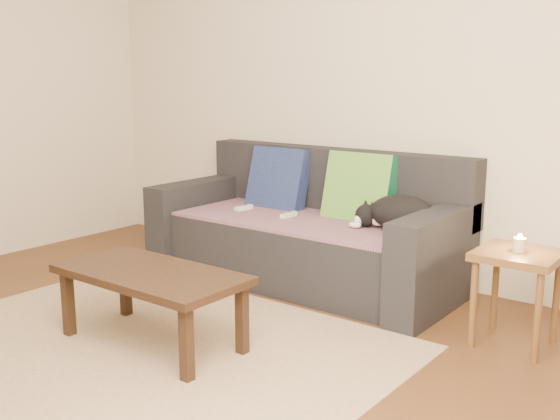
{
  "coord_description": "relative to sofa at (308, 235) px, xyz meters",
  "views": [
    {
      "loc": [
        2.47,
        -1.96,
        1.36
      ],
      "look_at": [
        0.05,
        1.2,
        0.55
      ],
      "focal_mm": 42.0,
      "sensor_mm": 36.0,
      "label": 1
    }
  ],
  "objects": [
    {
      "name": "ground",
      "position": [
        0.0,
        -1.57,
        -0.31
      ],
      "size": [
        4.5,
        4.5,
        0.0
      ],
      "primitive_type": "plane",
      "color": "brown",
      "rests_on": "ground"
    },
    {
      "name": "back_wall",
      "position": [
        0.0,
        0.43,
        0.99
      ],
      "size": [
        4.5,
        0.04,
        2.6
      ],
      "primitive_type": "cube",
      "color": "beige",
      "rests_on": "ground"
    },
    {
      "name": "sofa",
      "position": [
        0.0,
        0.0,
        0.0
      ],
      "size": [
        2.1,
        0.94,
        0.87
      ],
      "color": "#232328",
      "rests_on": "ground"
    },
    {
      "name": "throw_blanket",
      "position": [
        0.0,
        -0.09,
        0.12
      ],
      "size": [
        1.66,
        0.74,
        0.02
      ],
      "primitive_type": "cube",
      "color": "#46274A",
      "rests_on": "sofa"
    },
    {
      "name": "cushion_navy",
      "position": [
        -0.38,
        0.17,
        0.32
      ],
      "size": [
        0.46,
        0.23,
        0.47
      ],
      "primitive_type": "cube",
      "rotation": [
        -0.27,
        0.0,
        0.0
      ],
      "color": "#101947",
      "rests_on": "throw_blanket"
    },
    {
      "name": "cushion_green",
      "position": [
        0.3,
        0.17,
        0.32
      ],
      "size": [
        0.48,
        0.23,
        0.49
      ],
      "primitive_type": "cube",
      "rotation": [
        -0.24,
        0.0,
        0.0
      ],
      "color": "#0E5D3C",
      "rests_on": "throw_blanket"
    },
    {
      "name": "cat",
      "position": [
        0.67,
        0.01,
        0.23
      ],
      "size": [
        0.55,
        0.43,
        0.22
      ],
      "rotation": [
        0.0,
        0.0,
        -0.35
      ],
      "color": "black",
      "rests_on": "throw_blanket"
    },
    {
      "name": "wii_remote_a",
      "position": [
        -0.48,
        -0.1,
        0.15
      ],
      "size": [
        0.05,
        0.15,
        0.03
      ],
      "primitive_type": "cube",
      "rotation": [
        0.0,
        0.0,
        1.47
      ],
      "color": "white",
      "rests_on": "throw_blanket"
    },
    {
      "name": "wii_remote_b",
      "position": [
        -0.08,
        -0.1,
        0.15
      ],
      "size": [
        0.04,
        0.15,
        0.03
      ],
      "primitive_type": "cube",
      "rotation": [
        0.0,
        0.0,
        1.58
      ],
      "color": "white",
      "rests_on": "throw_blanket"
    },
    {
      "name": "side_table",
      "position": [
        1.49,
        -0.27,
        0.1
      ],
      "size": [
        0.4,
        0.4,
        0.5
      ],
      "color": "brown",
      "rests_on": "ground"
    },
    {
      "name": "candle",
      "position": [
        1.49,
        -0.27,
        0.23
      ],
      "size": [
        0.06,
        0.06,
        0.09
      ],
      "color": "beige",
      "rests_on": "side_table"
    },
    {
      "name": "rug",
      "position": [
        0.0,
        -1.42,
        -0.3
      ],
      "size": [
        2.5,
        1.8,
        0.01
      ],
      "primitive_type": "cube",
      "color": "tan",
      "rests_on": "ground"
    },
    {
      "name": "coffee_table",
      "position": [
        0.02,
        -1.41,
        0.04
      ],
      "size": [
        1.01,
        0.5,
        0.4
      ],
      "color": "#302112",
      "rests_on": "rug"
    }
  ]
}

